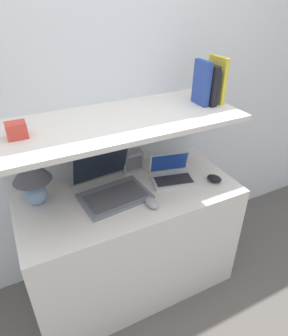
% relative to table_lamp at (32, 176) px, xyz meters
% --- Properties ---
extents(ground_plane, '(12.00, 12.00, 0.00)m').
position_rel_table_lamp_xyz_m(ground_plane, '(0.50, -0.44, -0.96)').
color(ground_plane, '#56514C').
extents(wall_back, '(6.00, 0.05, 2.40)m').
position_rel_table_lamp_xyz_m(wall_back, '(0.50, 0.23, 0.24)').
color(wall_back, silver).
rests_on(wall_back, ground_plane).
extents(desk, '(1.29, 0.61, 0.78)m').
position_rel_table_lamp_xyz_m(desk, '(0.50, -0.14, -0.57)').
color(desk, silver).
rests_on(desk, ground_plane).
extents(back_riser, '(1.29, 0.04, 1.19)m').
position_rel_table_lamp_xyz_m(back_riser, '(0.50, 0.19, -0.37)').
color(back_riser, silver).
rests_on(back_riser, ground_plane).
extents(shelf, '(1.29, 0.55, 0.03)m').
position_rel_table_lamp_xyz_m(shelf, '(0.50, -0.07, 0.24)').
color(shelf, silver).
rests_on(shelf, back_riser).
extents(table_lamp, '(0.20, 0.20, 0.29)m').
position_rel_table_lamp_xyz_m(table_lamp, '(0.00, 0.00, 0.00)').
color(table_lamp, '#7593B2').
rests_on(table_lamp, desk).
extents(laptop_large, '(0.41, 0.37, 0.25)m').
position_rel_table_lamp_xyz_m(laptop_large, '(0.39, -0.09, -0.13)').
color(laptop_large, slate).
rests_on(laptop_large, desk).
extents(laptop_small, '(0.29, 0.24, 0.16)m').
position_rel_table_lamp_xyz_m(laptop_small, '(0.79, -0.13, -0.15)').
color(laptop_small, silver).
rests_on(laptop_small, desk).
extents(computer_mouse, '(0.07, 0.11, 0.04)m').
position_rel_table_lamp_xyz_m(computer_mouse, '(0.55, -0.30, -0.16)').
color(computer_mouse, '#99999E').
rests_on(computer_mouse, desk).
extents(second_mouse, '(0.10, 0.11, 0.04)m').
position_rel_table_lamp_xyz_m(second_mouse, '(1.01, -0.26, -0.16)').
color(second_mouse, black).
rests_on(second_mouse, desk).
extents(router_box, '(0.14, 0.06, 0.13)m').
position_rel_table_lamp_xyz_m(router_box, '(0.61, 0.08, -0.12)').
color(router_box, gray).
rests_on(router_box, desk).
extents(book_yellow, '(0.02, 0.15, 0.26)m').
position_rel_table_lamp_xyz_m(book_yellow, '(1.10, -0.07, 0.39)').
color(book_yellow, gold).
rests_on(book_yellow, shelf).
extents(book_navy, '(0.02, 0.13, 0.20)m').
position_rel_table_lamp_xyz_m(book_navy, '(1.06, -0.07, 0.36)').
color(book_navy, navy).
rests_on(book_navy, shelf).
extents(book_black, '(0.03, 0.17, 0.23)m').
position_rel_table_lamp_xyz_m(book_black, '(1.03, -0.07, 0.37)').
color(book_black, black).
rests_on(book_black, shelf).
extents(book_blue, '(0.04, 0.13, 0.25)m').
position_rel_table_lamp_xyz_m(book_blue, '(0.99, -0.07, 0.38)').
color(book_blue, '#284293').
rests_on(book_blue, shelf).
extents(shelf_gadget, '(0.09, 0.07, 0.07)m').
position_rel_table_lamp_xyz_m(shelf_gadget, '(-0.02, -0.07, 0.29)').
color(shelf_gadget, '#CC3D33').
rests_on(shelf_gadget, shelf).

